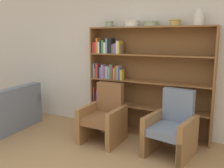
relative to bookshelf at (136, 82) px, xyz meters
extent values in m
cube|color=silver|center=(0.16, 0.17, 0.41)|extent=(12.00, 0.06, 2.75)
cube|color=brown|center=(-0.87, -0.02, 0.01)|extent=(0.02, 0.30, 1.94)
cube|color=brown|center=(1.32, -0.02, 0.01)|extent=(0.02, 0.30, 1.94)
cube|color=brown|center=(0.23, -0.02, 0.96)|extent=(2.16, 0.30, 0.02)
cube|color=brown|center=(0.23, -0.02, -0.95)|extent=(2.16, 0.30, 0.03)
cube|color=brown|center=(0.23, 0.13, 0.01)|extent=(2.16, 0.01, 1.94)
cube|color=#334CB2|center=(-0.82, -0.06, -0.83)|extent=(0.03, 0.19, 0.23)
cube|color=gold|center=(-0.78, -0.09, -0.83)|extent=(0.03, 0.12, 0.22)
cube|color=#669EB2|center=(-0.75, -0.05, -0.84)|extent=(0.03, 0.19, 0.19)
cube|color=#4C756B|center=(-0.70, -0.06, -0.82)|extent=(0.04, 0.19, 0.24)
cube|color=#4C756B|center=(-0.67, -0.05, -0.84)|extent=(0.02, 0.19, 0.20)
cube|color=#669EB2|center=(-0.63, -0.07, -0.81)|extent=(0.04, 0.16, 0.25)
cube|color=red|center=(-0.59, -0.05, -0.84)|extent=(0.04, 0.20, 0.19)
cube|color=#994C99|center=(-0.55, -0.08, -0.82)|extent=(0.02, 0.15, 0.24)
cube|color=gold|center=(-0.52, -0.06, -0.82)|extent=(0.02, 0.17, 0.24)
cube|color=white|center=(-0.50, -0.09, -0.81)|extent=(0.03, 0.12, 0.25)
cube|color=#4C756B|center=(-0.46, -0.08, -0.81)|extent=(0.03, 0.13, 0.26)
cube|color=#7F6B4C|center=(-0.43, -0.07, -0.83)|extent=(0.03, 0.16, 0.21)
cube|color=brown|center=(0.23, -0.02, -0.45)|extent=(2.16, 0.30, 0.02)
cube|color=red|center=(-0.82, -0.06, -0.30)|extent=(0.02, 0.18, 0.27)
cube|color=black|center=(-0.79, -0.05, -0.35)|extent=(0.04, 0.19, 0.18)
cube|color=#994C99|center=(-0.74, -0.07, -0.32)|extent=(0.04, 0.17, 0.24)
cube|color=#4C756B|center=(-0.69, -0.07, -0.30)|extent=(0.04, 0.15, 0.27)
cube|color=#669EB2|center=(-0.65, -0.06, -0.33)|extent=(0.03, 0.19, 0.22)
cube|color=#7F6B4C|center=(-0.61, -0.06, -0.35)|extent=(0.04, 0.18, 0.18)
cube|color=#7F6B4C|center=(-0.58, -0.08, -0.34)|extent=(0.02, 0.13, 0.20)
cube|color=gold|center=(-0.55, -0.08, -0.34)|extent=(0.02, 0.14, 0.20)
cube|color=white|center=(-0.51, -0.06, -0.31)|extent=(0.04, 0.18, 0.27)
cube|color=white|center=(-0.47, -0.05, -0.36)|extent=(0.04, 0.19, 0.16)
cube|color=#669EB2|center=(-0.43, -0.06, -0.33)|extent=(0.03, 0.18, 0.23)
cube|color=brown|center=(0.23, -0.02, 0.02)|extent=(2.16, 0.30, 0.02)
cube|color=#669EB2|center=(-0.82, -0.06, 0.17)|extent=(0.02, 0.17, 0.27)
cube|color=#7F6B4C|center=(-0.79, -0.06, 0.12)|extent=(0.02, 0.18, 0.18)
cube|color=red|center=(-0.75, -0.07, 0.16)|extent=(0.04, 0.16, 0.27)
cube|color=black|center=(-0.71, -0.06, 0.14)|extent=(0.03, 0.18, 0.21)
cube|color=#994C99|center=(-0.67, -0.08, 0.14)|extent=(0.03, 0.15, 0.21)
cube|color=#669EB2|center=(-0.64, -0.09, 0.16)|extent=(0.04, 0.13, 0.26)
cube|color=#994C99|center=(-0.59, -0.08, 0.15)|extent=(0.04, 0.15, 0.24)
cube|color=#B2A899|center=(-0.54, -0.07, 0.15)|extent=(0.04, 0.16, 0.23)
cube|color=#669EB2|center=(-0.50, -0.07, 0.15)|extent=(0.03, 0.15, 0.23)
cube|color=#388C47|center=(-0.47, -0.06, 0.17)|extent=(0.03, 0.18, 0.27)
cube|color=red|center=(-0.43, -0.07, 0.16)|extent=(0.03, 0.16, 0.26)
cube|color=orange|center=(-0.39, -0.07, 0.14)|extent=(0.03, 0.17, 0.21)
cube|color=#7F6B4C|center=(-0.36, -0.07, 0.16)|extent=(0.03, 0.15, 0.25)
cube|color=#B2A899|center=(-0.32, -0.06, 0.16)|extent=(0.03, 0.18, 0.26)
cube|color=#334CB2|center=(-0.29, -0.08, 0.13)|extent=(0.03, 0.14, 0.20)
cube|color=gold|center=(-0.25, -0.09, 0.12)|extent=(0.04, 0.12, 0.18)
cube|color=brown|center=(0.23, -0.02, 0.49)|extent=(2.16, 0.30, 0.02)
cube|color=red|center=(-0.82, -0.08, 0.61)|extent=(0.02, 0.15, 0.20)
cube|color=red|center=(-0.78, -0.08, 0.61)|extent=(0.04, 0.14, 0.20)
cube|color=orange|center=(-0.75, -0.08, 0.64)|extent=(0.03, 0.13, 0.28)
cube|color=white|center=(-0.71, -0.07, 0.61)|extent=(0.04, 0.17, 0.21)
cube|color=black|center=(-0.67, -0.07, 0.62)|extent=(0.02, 0.16, 0.23)
cube|color=#388C47|center=(-0.63, -0.06, 0.62)|extent=(0.04, 0.17, 0.24)
cube|color=white|center=(-0.58, -0.05, 0.60)|extent=(0.04, 0.20, 0.20)
cube|color=#669EB2|center=(-0.54, -0.08, 0.64)|extent=(0.03, 0.13, 0.27)
cube|color=black|center=(-0.51, -0.06, 0.64)|extent=(0.03, 0.18, 0.28)
cube|color=black|center=(-0.46, -0.07, 0.64)|extent=(0.04, 0.17, 0.28)
cube|color=#388C47|center=(-0.43, -0.07, 0.59)|extent=(0.02, 0.16, 0.16)
cube|color=#994C99|center=(-0.39, -0.07, 0.59)|extent=(0.04, 0.16, 0.18)
cube|color=#669EB2|center=(-0.35, -0.06, 0.60)|extent=(0.02, 0.17, 0.20)
cube|color=white|center=(-0.33, -0.06, 0.62)|extent=(0.03, 0.17, 0.23)
cube|color=gold|center=(-0.30, -0.06, 0.62)|extent=(0.03, 0.18, 0.23)
cube|color=#7F6B4C|center=(-0.27, -0.07, 0.59)|extent=(0.02, 0.15, 0.17)
cylinder|color=gray|center=(-0.54, -0.02, 1.03)|extent=(0.15, 0.15, 0.10)
torus|color=gray|center=(-0.54, -0.02, 1.07)|extent=(0.17, 0.17, 0.02)
cylinder|color=silver|center=(-0.10, -0.02, 1.03)|extent=(0.25, 0.25, 0.11)
torus|color=silver|center=(-0.10, -0.02, 1.08)|extent=(0.27, 0.27, 0.02)
cylinder|color=gray|center=(0.25, -0.02, 1.02)|extent=(0.24, 0.24, 0.08)
torus|color=gray|center=(0.25, -0.02, 1.05)|extent=(0.27, 0.27, 0.02)
cylinder|color=tan|center=(0.66, -0.02, 1.03)|extent=(0.18, 0.18, 0.10)
torus|color=tan|center=(0.66, -0.02, 1.07)|extent=(0.20, 0.20, 0.02)
cylinder|color=silver|center=(1.02, -0.02, 1.08)|extent=(0.15, 0.15, 0.20)
cylinder|color=silver|center=(1.02, -0.02, 1.21)|extent=(0.08, 0.08, 0.05)
cube|color=slate|center=(-2.06, -1.11, -0.32)|extent=(0.28, 1.63, 0.38)
cube|color=slate|center=(-2.49, -0.38, -0.66)|extent=(0.95, 0.18, 0.61)
cube|color=#4C6B4C|center=(-2.21, -0.89, -0.33)|extent=(0.19, 0.37, 0.37)
cube|color=olive|center=(-0.07, -0.98, -0.78)|extent=(0.07, 0.07, 0.37)
cube|color=olive|center=(-0.64, -0.97, -0.78)|extent=(0.07, 0.07, 0.37)
cube|color=olive|center=(-0.05, -0.37, -0.78)|extent=(0.07, 0.07, 0.37)
cube|color=olive|center=(-0.62, -0.36, -0.78)|extent=(0.07, 0.07, 0.37)
cube|color=brown|center=(-0.35, -0.67, -0.56)|extent=(0.49, 0.65, 0.12)
cube|color=brown|center=(-0.34, -0.39, -0.26)|extent=(0.48, 0.13, 0.55)
cube|color=olive|center=(-0.07, -0.67, -0.66)|extent=(0.09, 0.68, 0.61)
cube|color=olive|center=(-0.63, -0.66, -0.66)|extent=(0.09, 0.68, 0.61)
cube|color=olive|center=(1.03, -1.02, -0.78)|extent=(0.08, 0.08, 0.37)
cube|color=olive|center=(0.47, -0.92, -0.78)|extent=(0.08, 0.08, 0.37)
cube|color=olive|center=(1.14, -0.42, -0.78)|extent=(0.08, 0.08, 0.37)
cube|color=olive|center=(0.58, -0.32, -0.78)|extent=(0.08, 0.08, 0.37)
cube|color=slate|center=(0.80, -0.67, -0.56)|extent=(0.59, 0.72, 0.12)
cube|color=slate|center=(0.85, -0.39, -0.26)|extent=(0.49, 0.20, 0.55)
cube|color=olive|center=(1.08, -0.72, -0.66)|extent=(0.20, 0.68, 0.61)
cube|color=olive|center=(0.53, -0.62, -0.66)|extent=(0.20, 0.68, 0.61)
camera|label=1|loc=(1.60, -4.20, 0.79)|focal=40.00mm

